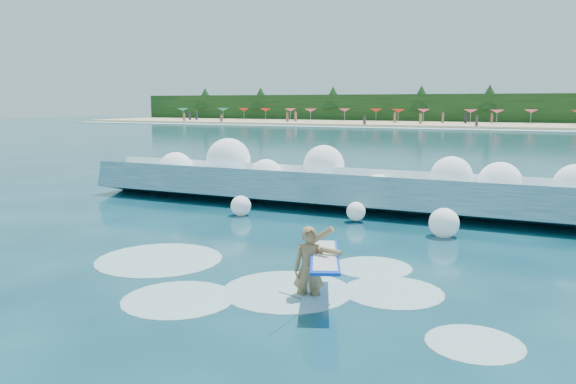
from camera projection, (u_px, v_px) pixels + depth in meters
The scene contains 10 objects.
ground at pixel (200, 247), 14.09m from camera, with size 200.00×200.00×0.00m, color #072A39.
beach at pixel (493, 125), 83.86m from camera, with size 140.00×20.00×0.40m, color tan.
wet_band at pixel (485, 129), 74.04m from camera, with size 140.00×5.00×0.08m, color silver.
treeline at pixel (500, 109), 92.45m from camera, with size 140.00×4.00×5.00m, color black.
breaking_wave at pixel (352, 190), 19.25m from camera, with size 19.71×3.00×1.70m.
rock_cluster at pixel (245, 183), 22.33m from camera, with size 7.98×3.21×1.28m.
surfer_with_board at pixel (313, 267), 10.29m from camera, with size 1.29×2.82×1.61m.
wave_spray at pixel (331, 173), 19.33m from camera, with size 15.19×4.68×2.28m.
surf_foam at pixel (245, 279), 11.52m from camera, with size 9.38×5.40×0.15m.
beach_umbrellas at pixel (497, 111), 85.18m from camera, with size 112.83×6.68×0.50m.
Camera 1 is at (7.78, -11.48, 3.58)m, focal length 35.00 mm.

